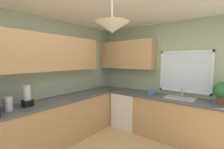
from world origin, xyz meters
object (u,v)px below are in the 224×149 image
potted_plant (222,91)px  bowl (152,92)px  sink_assembly (180,98)px  blender_appliance (27,97)px  dishwasher (128,109)px  kettle (8,104)px

potted_plant → bowl: 1.30m
sink_assembly → blender_appliance: size_ratio=1.56×
sink_assembly → blender_appliance: bearing=-131.2°
dishwasher → blender_appliance: blender_appliance is taller
sink_assembly → bowl: 0.61m
dishwasher → blender_appliance: size_ratio=2.35×
kettle → potted_plant: potted_plant is taller
kettle → potted_plant: (2.54, 2.48, 0.12)m
dishwasher → kettle: 2.55m
dishwasher → bowl: bowl is taller
dishwasher → sink_assembly: sink_assembly is taller
dishwasher → sink_assembly: 1.31m
potted_plant → blender_appliance: potted_plant is taller
kettle → sink_assembly: size_ratio=0.38×
blender_appliance → kettle: bearing=-86.0°
sink_assembly → blender_appliance: blender_appliance is taller
dishwasher → bowl: 0.80m
kettle → dishwasher: bearing=75.0°
dishwasher → potted_plant: potted_plant is taller
kettle → bowl: (1.25, 2.43, -0.06)m
bowl → blender_appliance: bearing=-120.7°
kettle → bowl: bearing=62.8°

